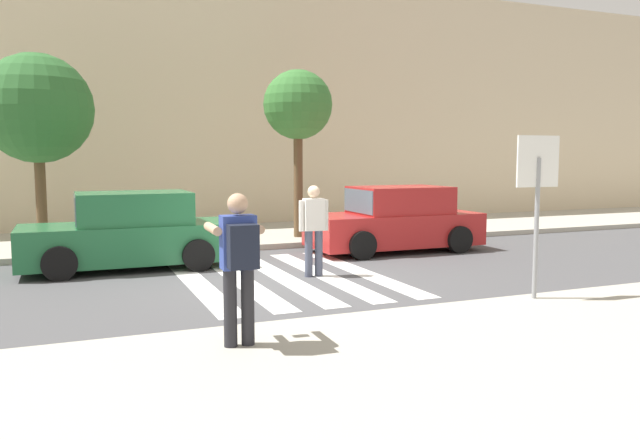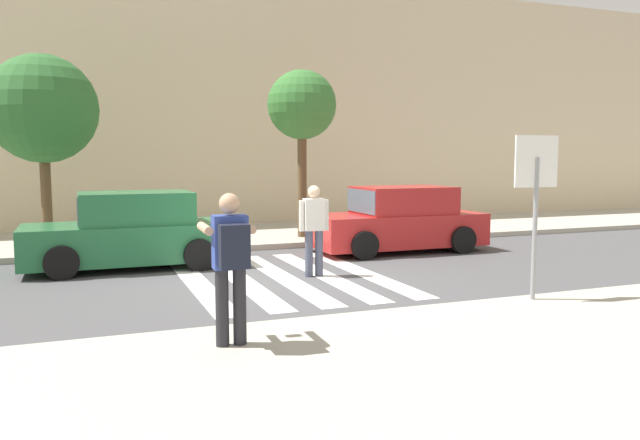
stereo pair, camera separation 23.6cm
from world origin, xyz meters
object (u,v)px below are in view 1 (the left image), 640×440
(stop_sign, at_px, (537,181))
(pedestrian_crossing, at_px, (314,225))
(parked_car_green, at_px, (129,233))
(street_tree_center, at_px, (298,107))
(photographer_with_backpack, at_px, (239,256))
(street_tree_west, at_px, (37,109))
(parked_car_red, at_px, (396,221))

(stop_sign, height_order, pedestrian_crossing, stop_sign)
(parked_car_green, xyz_separation_m, street_tree_center, (4.54, 2.36, 2.83))
(street_tree_center, bearing_deg, parked_car_green, -152.50)
(photographer_with_backpack, bearing_deg, stop_sign, 7.85)
(street_tree_center, bearing_deg, photographer_with_backpack, -114.28)
(stop_sign, xyz_separation_m, parked_car_green, (-5.31, 5.74, -1.19))
(parked_car_green, bearing_deg, pedestrian_crossing, -35.45)
(stop_sign, bearing_deg, street_tree_west, 129.62)
(stop_sign, xyz_separation_m, photographer_with_backpack, (-4.73, -0.65, -0.74))
(stop_sign, bearing_deg, pedestrian_crossing, 121.80)
(stop_sign, height_order, parked_car_green, stop_sign)
(parked_car_red, bearing_deg, photographer_with_backpack, -131.04)
(stop_sign, distance_m, pedestrian_crossing, 4.23)
(street_tree_center, bearing_deg, street_tree_west, 176.79)
(parked_car_green, bearing_deg, photographer_with_backpack, -84.74)
(stop_sign, distance_m, parked_car_green, 7.91)
(stop_sign, xyz_separation_m, street_tree_west, (-7.00, 8.45, 1.43))
(street_tree_west, bearing_deg, pedestrian_crossing, -45.72)
(photographer_with_backpack, xyz_separation_m, pedestrian_crossing, (2.55, 4.16, -0.19))
(photographer_with_backpack, height_order, street_tree_center, street_tree_center)
(stop_sign, bearing_deg, parked_car_red, 81.68)
(street_tree_west, height_order, street_tree_center, street_tree_west)
(photographer_with_backpack, bearing_deg, parked_car_red, 48.96)
(parked_car_red, bearing_deg, street_tree_west, 160.92)
(photographer_with_backpack, bearing_deg, parked_car_green, 95.26)
(photographer_with_backpack, height_order, parked_car_green, photographer_with_backpack)
(stop_sign, distance_m, street_tree_center, 8.31)
(street_tree_west, bearing_deg, parked_car_green, -58.16)
(stop_sign, distance_m, photographer_with_backpack, 4.83)
(parked_car_red, distance_m, street_tree_west, 8.70)
(photographer_with_backpack, distance_m, pedestrian_crossing, 4.88)
(stop_sign, bearing_deg, street_tree_center, 95.47)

